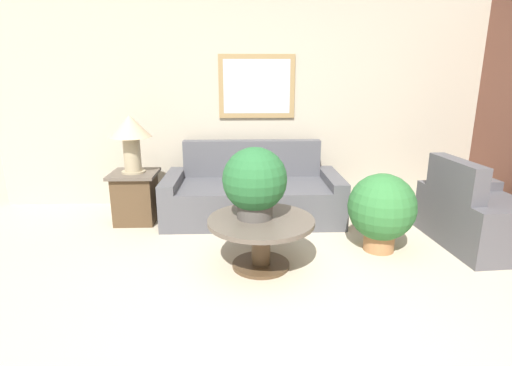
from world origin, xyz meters
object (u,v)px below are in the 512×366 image
object	(u,v)px
potted_plant_on_table	(255,182)
potted_plant_floor	(382,209)
side_table	(136,197)
armchair	(482,218)
table_lamp	(130,133)
couch_main	(253,195)
coffee_table	(261,232)

from	to	relation	value
potted_plant_on_table	potted_plant_floor	xyz separation A→B (m)	(1.22, 0.26, -0.35)
side_table	potted_plant_on_table	bearing A→B (deg)	-40.41
side_table	armchair	bearing A→B (deg)	-11.90
armchair	table_lamp	size ratio (longest dim) A/B	1.83
couch_main	side_table	bearing A→B (deg)	-175.98
coffee_table	potted_plant_floor	size ratio (longest dim) A/B	1.22
side_table	potted_plant_on_table	xyz separation A→B (m)	(1.34, -1.14, 0.48)
coffee_table	table_lamp	xyz separation A→B (m)	(-1.40, 1.19, 0.71)
potted_plant_on_table	couch_main	bearing A→B (deg)	89.34
couch_main	potted_plant_on_table	xyz separation A→B (m)	(-0.01, -1.24, 0.50)
armchair	potted_plant_floor	size ratio (longest dim) A/B	1.55
couch_main	potted_plant_on_table	size ratio (longest dim) A/B	3.30
potted_plant_on_table	potted_plant_floor	bearing A→B (deg)	12.12
couch_main	table_lamp	xyz separation A→B (m)	(-1.36, -0.10, 0.76)
armchair	couch_main	bearing A→B (deg)	64.94
coffee_table	potted_plant_on_table	xyz separation A→B (m)	(-0.05, 0.04, 0.45)
potted_plant_on_table	armchair	bearing A→B (deg)	9.35
armchair	coffee_table	bearing A→B (deg)	96.32
potted_plant_on_table	potted_plant_floor	distance (m)	1.30
side_table	table_lamp	distance (m)	0.74
couch_main	coffee_table	xyz separation A→B (m)	(0.04, -1.28, 0.05)
armchair	side_table	world-z (taller)	armchair
couch_main	coffee_table	size ratio (longest dim) A/B	2.20
armchair	coffee_table	xyz separation A→B (m)	(-2.24, -0.42, 0.05)
coffee_table	potted_plant_on_table	distance (m)	0.45
side_table	potted_plant_on_table	world-z (taller)	potted_plant_on_table
potted_plant_floor	table_lamp	bearing A→B (deg)	161.06
table_lamp	couch_main	bearing A→B (deg)	4.02
armchair	table_lamp	xyz separation A→B (m)	(-3.64, 0.77, 0.76)
couch_main	table_lamp	distance (m)	1.56
coffee_table	potted_plant_floor	xyz separation A→B (m)	(1.17, 0.31, 0.09)
armchair	table_lamp	distance (m)	3.79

